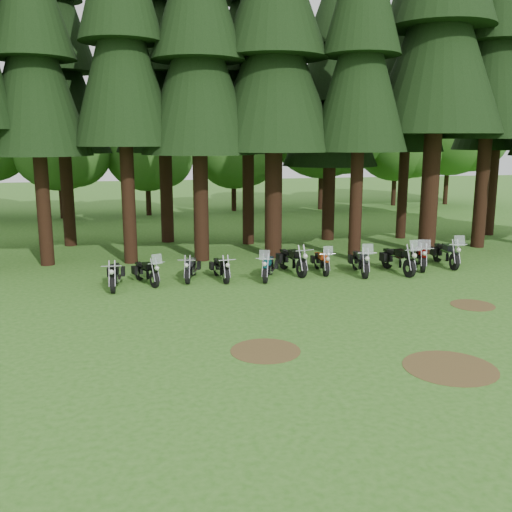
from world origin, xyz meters
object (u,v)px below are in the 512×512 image
(motorcycle_0, at_px, (115,276))
(motorcycle_6, at_px, (322,262))
(motorcycle_8, at_px, (398,260))
(motorcycle_10, at_px, (446,254))
(motorcycle_2, at_px, (191,269))
(motorcycle_1, at_px, (147,273))
(motorcycle_9, at_px, (421,257))
(motorcycle_5, at_px, (292,261))
(motorcycle_4, at_px, (268,268))
(motorcycle_3, at_px, (221,269))
(motorcycle_7, at_px, (360,262))

(motorcycle_0, height_order, motorcycle_6, motorcycle_6)
(motorcycle_8, xyz_separation_m, motorcycle_10, (2.55, 0.73, -0.01))
(motorcycle_2, distance_m, motorcycle_6, 5.28)
(motorcycle_1, relative_size, motorcycle_9, 0.92)
(motorcycle_1, distance_m, motorcycle_5, 5.78)
(motorcycle_4, distance_m, motorcycle_6, 2.42)
(motorcycle_9, height_order, motorcycle_10, motorcycle_10)
(motorcycle_4, height_order, motorcycle_6, motorcycle_4)
(motorcycle_8, bearing_deg, motorcycle_0, 174.90)
(motorcycle_1, bearing_deg, motorcycle_10, -20.16)
(motorcycle_2, bearing_deg, motorcycle_10, 15.35)
(motorcycle_1, height_order, motorcycle_9, motorcycle_9)
(motorcycle_3, bearing_deg, motorcycle_5, 2.54)
(motorcycle_4, bearing_deg, motorcycle_10, 26.25)
(motorcycle_0, height_order, motorcycle_1, motorcycle_1)
(motorcycle_1, relative_size, motorcycle_6, 0.99)
(motorcycle_1, xyz_separation_m, motorcycle_4, (4.60, -0.21, 0.01))
(motorcycle_0, height_order, motorcycle_8, motorcycle_8)
(motorcycle_0, relative_size, motorcycle_1, 1.08)
(motorcycle_1, bearing_deg, motorcycle_8, -23.93)
(motorcycle_0, relative_size, motorcycle_6, 1.07)
(motorcycle_1, xyz_separation_m, motorcycle_7, (8.36, -0.24, 0.05))
(motorcycle_1, distance_m, motorcycle_6, 6.95)
(motorcycle_2, relative_size, motorcycle_6, 0.98)
(motorcycle_2, bearing_deg, motorcycle_3, 2.54)
(motorcycle_5, distance_m, motorcycle_10, 6.73)
(motorcycle_3, bearing_deg, motorcycle_4, -14.45)
(motorcycle_3, xyz_separation_m, motorcycle_8, (7.13, -0.40, 0.10))
(motorcycle_3, bearing_deg, motorcycle_0, 179.72)
(motorcycle_6, bearing_deg, motorcycle_8, -9.07)
(motorcycle_8, bearing_deg, motorcycle_2, 170.43)
(motorcycle_5, distance_m, motorcycle_6, 1.20)
(motorcycle_3, xyz_separation_m, motorcycle_5, (2.95, 0.45, 0.08))
(motorcycle_1, distance_m, motorcycle_2, 1.69)
(motorcycle_2, distance_m, motorcycle_10, 10.82)
(motorcycle_4, relative_size, motorcycle_9, 0.94)
(motorcycle_8, bearing_deg, motorcycle_5, 163.50)
(motorcycle_4, xyz_separation_m, motorcycle_10, (7.89, 0.60, 0.06))
(motorcycle_9, distance_m, motorcycle_10, 1.29)
(motorcycle_6, bearing_deg, motorcycle_2, -175.21)
(motorcycle_4, relative_size, motorcycle_7, 0.90)
(motorcycle_2, bearing_deg, motorcycle_9, 14.20)
(motorcycle_0, distance_m, motorcycle_2, 2.88)
(motorcycle_6, height_order, motorcycle_8, motorcycle_8)
(motorcycle_2, relative_size, motorcycle_9, 0.91)
(motorcycle_4, bearing_deg, motorcycle_6, 35.55)
(motorcycle_5, bearing_deg, motorcycle_7, -25.41)
(motorcycle_6, relative_size, motorcycle_9, 0.93)
(motorcycle_4, relative_size, motorcycle_6, 1.02)
(motorcycle_4, relative_size, motorcycle_8, 0.83)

